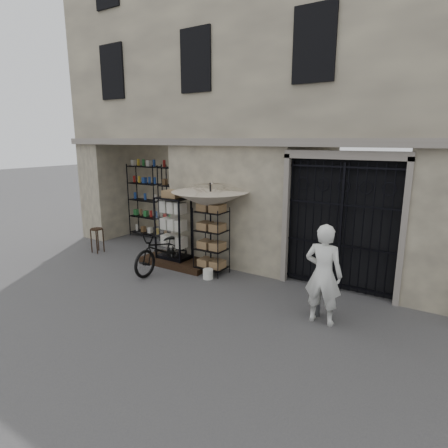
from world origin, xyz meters
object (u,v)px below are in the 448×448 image
Objects in this scene: wire_rack at (211,242)px; steel_bollard at (317,296)px; display_cabinet at (173,231)px; bicycle at (164,270)px; wooden_stool at (97,240)px; white_bucket at (208,274)px; shopkeeper at (320,322)px; market_umbrella at (210,195)px.

wire_rack is 3.16m from steel_bollard.
display_cabinet reaches higher than bicycle.
bicycle is 2.73m from wooden_stool.
shopkeeper is at bearing -12.26° from white_bucket.
display_cabinet is 0.66× the size of market_umbrella.
white_bucket is at bearing -62.57° from market_umbrella.
wooden_stool is at bearing 164.17° from wire_rack.
market_umbrella is 3.72× the size of wooden_stool.
bicycle is 4.24m from steel_bollard.
white_bucket is 1.34m from bicycle.
white_bucket is at bearing 171.09° from steel_bollard.
wire_rack is at bearing -4.31° from display_cabinet.
bicycle is at bearing -1.63° from wooden_stool.
wire_rack is at bearing 112.28° from white_bucket.
steel_bollard is at bearing -8.91° from white_bucket.
wire_rack reaches higher than white_bucket.
bicycle is at bearing 175.08° from steel_bollard.
display_cabinet reaches higher than shopkeeper.
display_cabinet is at bearing -15.08° from shopkeeper.
shopkeeper is (0.16, -0.21, -0.40)m from steel_bollard.
wire_rack is at bearing -47.76° from market_umbrella.
shopkeeper is at bearing -52.48° from steel_bollard.
market_umbrella is 3.99m from shopkeeper.
bicycle is (-1.09, -0.57, -1.97)m from market_umbrella.
display_cabinet is 7.25× the size of white_bucket.
wire_rack is 0.90× the size of shopkeeper.
bicycle is at bearing -152.34° from market_umbrella.
white_bucket is at bearing 1.94° from bicycle.
white_bucket is at bearing -18.52° from display_cabinet.
wooden_stool is (-4.04, -0.01, 0.27)m from white_bucket.
white_bucket reaches higher than shopkeeper.
wooden_stool is (-3.79, -0.49, -1.58)m from market_umbrella.
display_cabinet reaches higher than wooden_stool.
steel_bollard is at bearing -13.44° from display_cabinet.
wire_rack is 2.30× the size of wooden_stool.
market_umbrella is at bearing 110.73° from wire_rack.
shopkeeper is (4.37, -0.57, 0.00)m from bicycle.
wire_rack is 0.81m from white_bucket.
wire_rack is at bearing 19.59° from bicycle.
steel_bollard is (3.12, -0.93, -1.56)m from market_umbrella.
shopkeeper is at bearing -5.23° from wooden_stool.
shopkeeper is (3.19, -1.03, -0.83)m from wire_rack.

